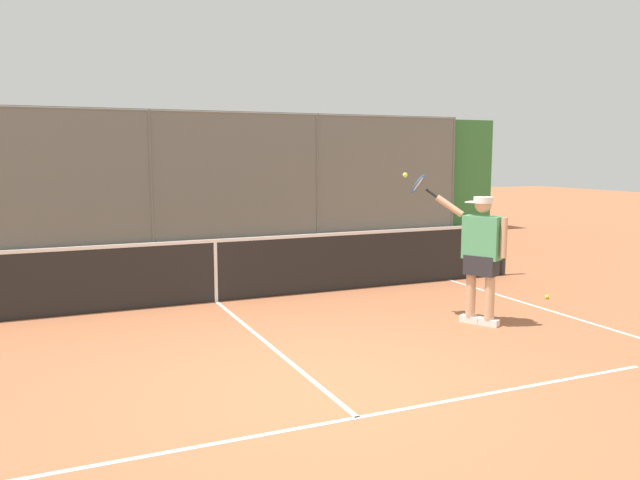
% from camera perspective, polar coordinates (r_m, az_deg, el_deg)
% --- Properties ---
extents(ground_plane, '(60.00, 60.00, 0.00)m').
position_cam_1_polar(ground_plane, '(6.28, 0.35, -13.17)').
color(ground_plane, '#A8603D').
extents(court_line_markings, '(8.54, 8.65, 0.01)m').
position_cam_1_polar(court_line_markings, '(5.38, 5.29, -16.87)').
color(court_line_markings, white).
rests_on(court_line_markings, ground).
extents(fence_backdrop, '(19.72, 1.37, 3.25)m').
position_cam_1_polar(fence_backdrop, '(16.01, -15.10, 5.08)').
color(fence_backdrop, slate).
rests_on(fence_backdrop, ground).
extents(tennis_net, '(10.97, 0.09, 1.07)m').
position_cam_1_polar(tennis_net, '(9.85, -9.25, -2.61)').
color(tennis_net, '#2D2D2D').
rests_on(tennis_net, ground).
extents(tennis_player, '(0.93, 1.15, 1.98)m').
position_cam_1_polar(tennis_player, '(8.62, 14.01, -0.83)').
color(tennis_player, silver).
rests_on(tennis_player, ground).
extents(tennis_ball_near_net, '(0.07, 0.07, 0.07)m').
position_cam_1_polar(tennis_ball_near_net, '(10.60, 19.49, -4.78)').
color(tennis_ball_near_net, '#CCDB33').
rests_on(tennis_ball_near_net, ground).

